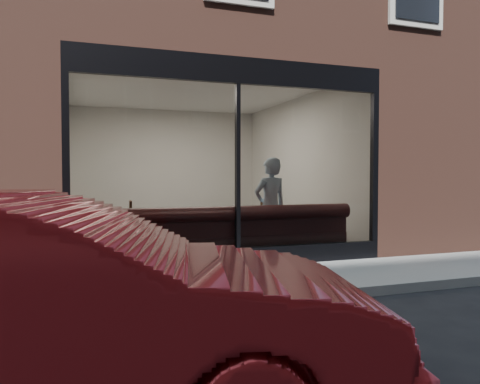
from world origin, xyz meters
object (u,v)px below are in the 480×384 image
object	(u,v)px
cafe_chair_right	(261,236)
parked_car	(37,310)
cafe_table_right	(299,210)
cafe_chair_left	(120,240)
banquette	(230,249)
cafe_table_left	(166,215)
person	(270,207)

from	to	relation	value
cafe_chair_right	parked_car	xyz separation A→B (m)	(-3.60, -5.58, 0.42)
cafe_table_right	cafe_chair_left	world-z (taller)	cafe_table_right
cafe_table_right	parked_car	distance (m)	6.82
parked_car	banquette	bearing A→B (deg)	-17.35
cafe_chair_left	banquette	bearing A→B (deg)	139.20
cafe_chair_right	parked_car	bearing A→B (deg)	34.36
cafe_table_left	cafe_chair_left	distance (m)	1.22
person	cafe_chair_left	bearing A→B (deg)	-38.73
banquette	cafe_chair_right	size ratio (longest dim) A/B	10.29
banquette	parked_car	size ratio (longest dim) A/B	1.00
banquette	cafe_table_left	xyz separation A→B (m)	(-0.89, 0.73, 0.52)
banquette	cafe_chair_right	distance (m)	1.65
cafe_table_right	cafe_chair_right	distance (m)	0.89
banquette	cafe_table_right	distance (m)	2.07
parked_car	cafe_table_left	bearing A→B (deg)	-4.98
cafe_table_left	parked_car	bearing A→B (deg)	-108.11
banquette	parked_car	world-z (taller)	parked_car
cafe_chair_right	parked_car	world-z (taller)	parked_car
banquette	cafe_chair_left	bearing A→B (deg)	134.56
cafe_chair_right	cafe_table_left	bearing A→B (deg)	-7.36
banquette	person	xyz separation A→B (m)	(0.84, 0.30, 0.64)
banquette	cafe_table_left	size ratio (longest dim) A/B	5.84
parked_car	person	bearing A→B (deg)	-23.08
banquette	cafe_chair_left	size ratio (longest dim) A/B	9.05
cafe_table_left	cafe_chair_right	distance (m)	2.08
cafe_chair_right	cafe_chair_left	bearing A→B (deg)	-30.03
cafe_table_left	cafe_table_right	world-z (taller)	same
person	parked_car	xyz separation A→B (m)	(-3.38, -4.61, -0.20)
cafe_chair_left	parked_car	distance (m)	6.01
cafe_chair_left	cafe_chair_right	xyz separation A→B (m)	(2.64, -0.33, 0.00)
cafe_table_left	cafe_chair_right	xyz separation A→B (m)	(1.95, 0.54, -0.50)
person	cafe_table_left	bearing A→B (deg)	-24.38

